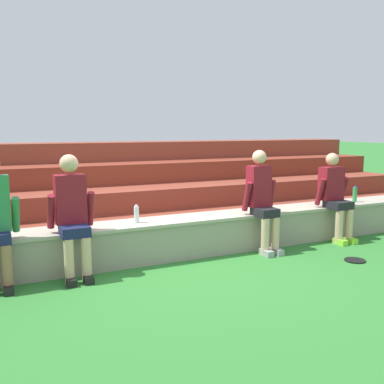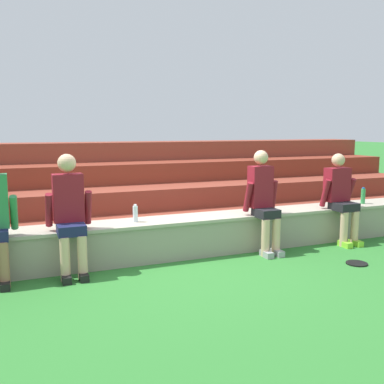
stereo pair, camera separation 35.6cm
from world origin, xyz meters
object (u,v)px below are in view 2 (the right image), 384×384
water_bottle_near_right (363,196)px  water_bottle_mid_right (135,214)px  frisbee (357,263)px  person_far_right (341,196)px  person_right_of_center (263,199)px  person_center (70,211)px

water_bottle_near_right → water_bottle_mid_right: 3.74m
water_bottle_mid_right → frisbee: bearing=-25.5°
person_far_right → water_bottle_mid_right: 3.09m
person_right_of_center → water_bottle_near_right: size_ratio=5.39×
person_far_right → water_bottle_mid_right: (-3.08, 0.27, -0.09)m
person_right_of_center → water_bottle_near_right: 2.01m
person_right_of_center → water_bottle_near_right: (1.99, 0.24, -0.10)m
water_bottle_mid_right → water_bottle_near_right: bearing=-0.5°
water_bottle_near_right → person_far_right: bearing=-160.1°
person_center → water_bottle_mid_right: (0.84, 0.24, -0.14)m
water_bottle_near_right → frisbee: size_ratio=0.98×
water_bottle_mid_right → frisbee: (2.55, -1.22, -0.61)m
person_far_right → water_bottle_mid_right: person_far_right is taller
person_center → water_bottle_near_right: 4.59m
person_right_of_center → person_far_right: bearing=0.2°
water_bottle_near_right → water_bottle_mid_right: bearing=179.5°
person_right_of_center → water_bottle_mid_right: 1.77m
water_bottle_near_right → water_bottle_mid_right: (-3.74, 0.03, -0.02)m
person_center → water_bottle_mid_right: size_ratio=6.14×
person_center → person_far_right: (3.92, -0.03, -0.05)m
person_center → person_right_of_center: (2.58, -0.03, -0.02)m
person_right_of_center → water_bottle_mid_right: (-1.74, 0.27, -0.12)m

